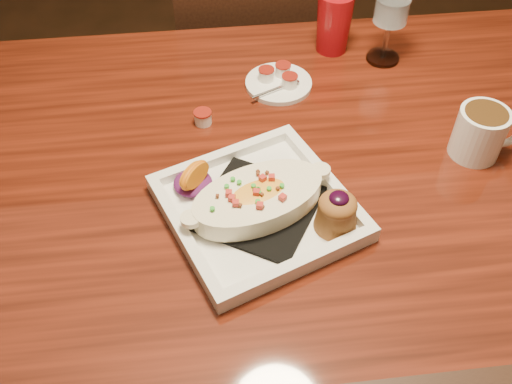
{
  "coord_description": "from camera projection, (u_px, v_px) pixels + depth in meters",
  "views": [
    {
      "loc": [
        -0.15,
        -0.72,
        1.46
      ],
      "look_at": [
        -0.08,
        -0.09,
        0.77
      ],
      "focal_mm": 40.0,
      "sensor_mm": 36.0,
      "label": 1
    }
  ],
  "objects": [
    {
      "name": "goblet",
      "position": [
        392.0,
        7.0,
        1.14
      ],
      "size": [
        0.08,
        0.08,
        0.18
      ],
      "color": "silver",
      "rests_on": "table"
    },
    {
      "name": "red_tumbler",
      "position": [
        334.0,
        23.0,
        1.21
      ],
      "size": [
        0.08,
        0.08,
        0.13
      ],
      "primitive_type": "cone",
      "color": "#AB0C13",
      "rests_on": "table"
    },
    {
      "name": "creamer_loose",
      "position": [
        203.0,
        117.0,
        1.07
      ],
      "size": [
        0.03,
        0.03,
        0.03
      ],
      "color": "white",
      "rests_on": "table"
    },
    {
      "name": "saucer",
      "position": [
        278.0,
        81.0,
        1.16
      ],
      "size": [
        0.14,
        0.14,
        0.09
      ],
      "color": "white",
      "rests_on": "table"
    },
    {
      "name": "chair_far",
      "position": [
        253.0,
        67.0,
        1.62
      ],
      "size": [
        0.42,
        0.42,
        0.93
      ],
      "rotation": [
        0.0,
        0.0,
        3.14
      ],
      "color": "black",
      "rests_on": "floor"
    },
    {
      "name": "floor",
      "position": [
        280.0,
        355.0,
        1.57
      ],
      "size": [
        7.0,
        7.0,
        0.0
      ],
      "primitive_type": "plane",
      "color": "#311C10",
      "rests_on": "ground"
    },
    {
      "name": "plate",
      "position": [
        265.0,
        204.0,
        0.91
      ],
      "size": [
        0.36,
        0.36,
        0.08
      ],
      "rotation": [
        0.0,
        0.0,
        0.38
      ],
      "color": "white",
      "rests_on": "table"
    },
    {
      "name": "table",
      "position": [
        290.0,
        196.0,
        1.09
      ],
      "size": [
        1.5,
        0.9,
        0.75
      ],
      "color": "maroon",
      "rests_on": "floor"
    },
    {
      "name": "coffee_mug",
      "position": [
        482.0,
        131.0,
        0.99
      ],
      "size": [
        0.12,
        0.09,
        0.09
      ],
      "rotation": [
        0.0,
        0.0,
        -0.08
      ],
      "color": "white",
      "rests_on": "table"
    }
  ]
}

